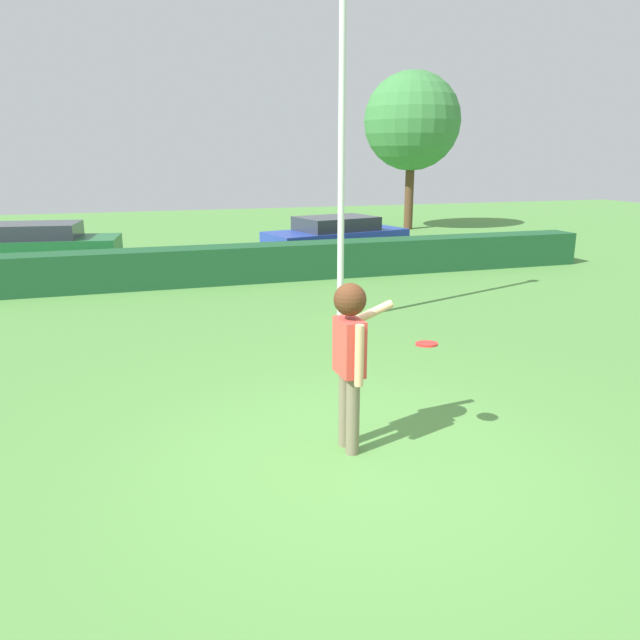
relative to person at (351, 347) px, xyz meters
The scene contains 8 objects.
ground_plane 1.16m from the person, 93.40° to the right, with size 60.00×60.00×0.00m, color #548E42.
person is the anchor object (origin of this frame).
frisbee 0.80m from the person, ahead, with size 0.23×0.23×0.04m.
lamppost 5.66m from the person, 71.76° to the left, with size 0.24×0.24×6.28m.
hedge_row 9.08m from the person, 90.09° to the left, with size 19.91×0.90×0.88m, color #1C4F2B.
parked_car_green 13.05m from the person, 109.87° to the left, with size 4.38×2.22×1.25m.
parked_car_blue 12.17m from the person, 71.73° to the left, with size 4.48×2.64×1.25m.
oak_tree 20.27m from the person, 62.77° to the left, with size 3.88×3.88×6.26m.
Camera 1 is at (-2.02, -5.19, 2.99)m, focal length 33.95 mm.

